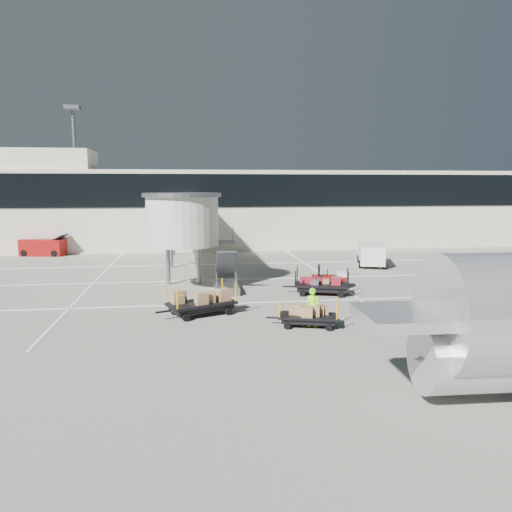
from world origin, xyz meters
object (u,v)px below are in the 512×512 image
object	(u,v)px
box_cart_near	(308,316)
ground_worker	(313,307)
baggage_tug	(330,280)
minivan	(371,252)
belt_loader	(43,247)
suitcase_cart	(320,285)
box_cart_far	(199,304)

from	to	relation	value
box_cart_near	ground_worker	xyz separation A→B (m)	(0.20, -0.05, 0.42)
baggage_tug	minivan	bearing A→B (deg)	67.65
box_cart_near	belt_loader	world-z (taller)	belt_loader
suitcase_cart	belt_loader	world-z (taller)	belt_loader
suitcase_cart	box_cart_near	size ratio (longest dim) A/B	1.19
minivan	belt_loader	bearing A→B (deg)	178.05
suitcase_cart	belt_loader	distance (m)	29.09
suitcase_cart	minivan	bearing A→B (deg)	72.25
suitcase_cart	ground_worker	distance (m)	6.99
baggage_tug	box_cart_near	size ratio (longest dim) A/B	0.71
ground_worker	suitcase_cart	bearing A→B (deg)	85.40
suitcase_cart	minivan	distance (m)	12.45
ground_worker	box_cart_near	bearing A→B (deg)	179.35
ground_worker	belt_loader	size ratio (longest dim) A/B	0.41
box_cart_far	suitcase_cart	bearing A→B (deg)	4.68
ground_worker	belt_loader	distance (m)	32.67
ground_worker	minivan	xyz separation A→B (m)	(9.20, 16.90, 0.15)
box_cart_far	ground_worker	distance (m)	5.82
ground_worker	minivan	bearing A→B (deg)	74.96
baggage_tug	belt_loader	world-z (taller)	belt_loader
box_cart_near	belt_loader	bearing A→B (deg)	141.21
box_cart_near	suitcase_cart	bearing A→B (deg)	86.05
belt_loader	minivan	bearing A→B (deg)	-7.46
box_cart_far	minivan	bearing A→B (deg)	21.14
suitcase_cart	ground_worker	xyz separation A→B (m)	(-2.17, -6.63, 0.36)
baggage_tug	box_cart_near	bearing A→B (deg)	-99.54
suitcase_cart	minivan	world-z (taller)	minivan
suitcase_cart	box_cart_far	xyz separation A→B (m)	(-7.32, -3.93, 0.06)
minivan	belt_loader	size ratio (longest dim) A/B	1.13
box_cart_near	box_cart_far	world-z (taller)	box_cart_far
box_cart_near	box_cart_far	xyz separation A→B (m)	(-4.95, 2.65, 0.12)
box_cart_far	belt_loader	xyz separation A→B (m)	(-13.86, 23.87, 0.16)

